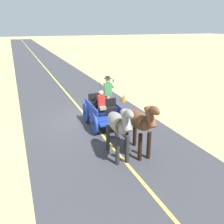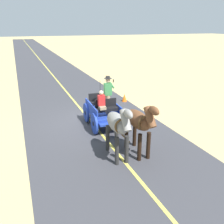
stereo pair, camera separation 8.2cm
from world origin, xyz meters
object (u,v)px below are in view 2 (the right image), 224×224
Objects in this scene: horse_drawn_carriage at (103,110)px; horse_near_side at (139,122)px; horse_off_side at (118,125)px; traffic_cone at (124,98)px.

horse_drawn_carriage reaches higher than horse_near_side.
horse_off_side reaches higher than traffic_cone.
horse_off_side is 4.42× the size of traffic_cone.
horse_near_side is 1.00× the size of horse_off_side.
horse_drawn_carriage is 2.04× the size of horse_off_side.
horse_off_side is 7.11m from traffic_cone.
horse_off_side is (0.83, -0.03, 0.00)m from horse_near_side.
horse_drawn_carriage is 9.02× the size of traffic_cone.
horse_drawn_carriage is 4.22m from traffic_cone.
horse_near_side is 4.42× the size of traffic_cone.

